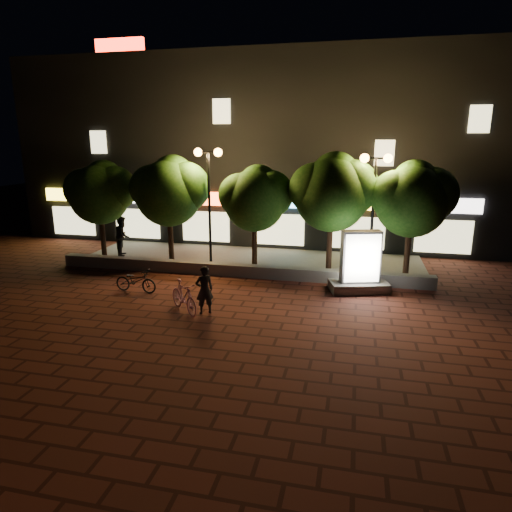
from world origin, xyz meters
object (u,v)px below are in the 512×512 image
(pedestrian, at_px, (123,236))
(scooter_pink, at_px, (184,297))
(tree_left, at_px, (170,189))
(tree_right, at_px, (333,190))
(rider, at_px, (204,290))
(tree_far_left, at_px, (101,191))
(tree_mid, at_px, (256,196))
(street_lamp_right, at_px, (375,183))
(tree_far_right, at_px, (413,197))
(ad_kiosk, at_px, (360,267))
(scooter_parked, at_px, (136,281))
(street_lamp_left, at_px, (209,177))

(pedestrian, bearing_deg, scooter_pink, -158.13)
(tree_left, height_order, tree_right, tree_right)
(pedestrian, bearing_deg, tree_left, -119.85)
(scooter_pink, bearing_deg, tree_right, 5.29)
(rider, bearing_deg, tree_far_left, -73.35)
(tree_left, distance_m, pedestrian, 3.73)
(tree_left, xyz_separation_m, pedestrian, (-2.82, 0.48, -2.40))
(tree_far_left, height_order, scooter_pink, tree_far_left)
(rider, bearing_deg, tree_left, -92.39)
(tree_far_left, xyz_separation_m, tree_mid, (7.50, -0.00, -0.08))
(tree_right, distance_m, scooter_pink, 7.93)
(street_lamp_right, xyz_separation_m, rider, (-5.37, -5.52, -3.08))
(tree_far_left, bearing_deg, tree_far_right, 0.00)
(ad_kiosk, bearing_deg, tree_far_left, 168.93)
(tree_left, height_order, scooter_parked, tree_left)
(ad_kiosk, bearing_deg, street_lamp_right, 78.87)
(tree_mid, height_order, pedestrian, tree_mid)
(tree_far_left, xyz_separation_m, scooter_parked, (3.82, -4.30, -2.85))
(scooter_parked, bearing_deg, rider, -110.54)
(tree_right, bearing_deg, tree_mid, -180.00)
(tree_far_right, distance_m, pedestrian, 13.53)
(tree_far_left, distance_m, tree_far_right, 14.00)
(scooter_pink, bearing_deg, tree_mid, 31.57)
(tree_far_left, bearing_deg, tree_right, 0.00)
(tree_mid, bearing_deg, street_lamp_right, -3.04)
(tree_mid, bearing_deg, rider, -94.21)
(rider, bearing_deg, tree_mid, -128.30)
(tree_left, relative_size, ad_kiosk, 2.06)
(tree_mid, bearing_deg, scooter_pink, -101.07)
(scooter_pink, xyz_separation_m, pedestrian, (-5.67, 6.31, 0.51))
(tree_mid, relative_size, scooter_pink, 2.52)
(street_lamp_left, relative_size, scooter_parked, 3.08)
(scooter_pink, bearing_deg, tree_left, 68.76)
(tree_far_left, distance_m, street_lamp_left, 5.50)
(ad_kiosk, bearing_deg, tree_right, 117.61)
(tree_left, xyz_separation_m, tree_mid, (4.00, -0.00, -0.23))
(tree_far_right, xyz_separation_m, scooter_parked, (-10.18, -4.30, -2.93))
(tree_mid, xyz_separation_m, ad_kiosk, (4.54, -2.36, -2.27))
(tree_left, bearing_deg, tree_right, 0.00)
(tree_far_left, xyz_separation_m, tree_far_right, (14.00, 0.00, 0.08))
(tree_right, relative_size, street_lamp_right, 1.02)
(tree_far_right, relative_size, street_lamp_right, 0.96)
(tree_far_right, distance_m, scooter_parked, 11.43)
(tree_far_left, distance_m, tree_mid, 7.50)
(tree_far_right, bearing_deg, tree_far_left, -180.00)
(tree_right, bearing_deg, tree_far_right, -0.00)
(tree_far_left, xyz_separation_m, street_lamp_right, (12.45, -0.26, 0.60))
(rider, bearing_deg, tree_far_right, -174.25)
(tree_mid, bearing_deg, ad_kiosk, -27.43)
(pedestrian, bearing_deg, street_lamp_left, -119.02)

